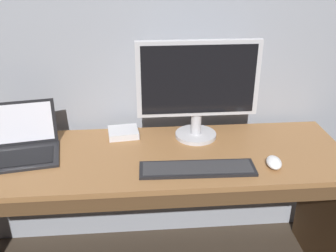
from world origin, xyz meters
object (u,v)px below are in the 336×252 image
object	(u,v)px
external_monitor	(198,87)
wired_keyboard	(197,169)
laptop_black	(23,145)
computer_mouse	(274,162)
external_drive_box	(123,133)

from	to	relation	value
external_monitor	wired_keyboard	world-z (taller)	external_monitor
laptop_black	computer_mouse	bearing A→B (deg)	-10.47
computer_mouse	external_drive_box	size ratio (longest dim) A/B	0.72
external_monitor	wired_keyboard	xyz separation A→B (m)	(-0.04, -0.30, -0.26)
external_monitor	computer_mouse	bearing A→B (deg)	-44.75
wired_keyboard	external_drive_box	size ratio (longest dim) A/B	3.39
laptop_black	wired_keyboard	xyz separation A→B (m)	(0.76, -0.21, -0.04)
external_monitor	computer_mouse	distance (m)	0.48
laptop_black	external_drive_box	bearing A→B (deg)	17.78
external_monitor	external_drive_box	distance (m)	0.44
external_monitor	external_drive_box	world-z (taller)	external_monitor
laptop_black	wired_keyboard	distance (m)	0.79
computer_mouse	wired_keyboard	bearing A→B (deg)	-171.02
laptop_black	external_drive_box	distance (m)	0.47
computer_mouse	external_monitor	bearing A→B (deg)	143.29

